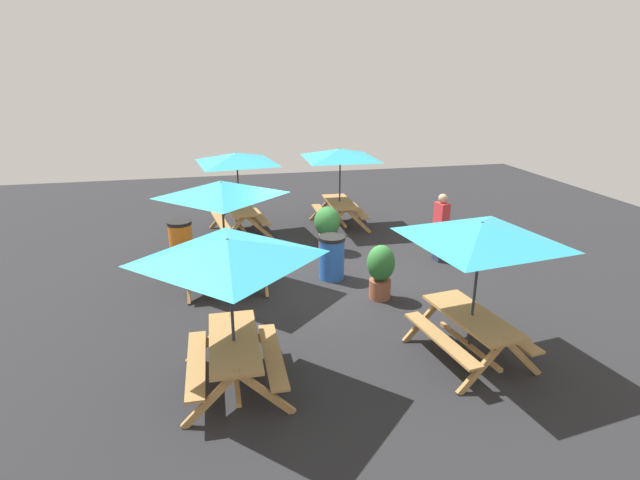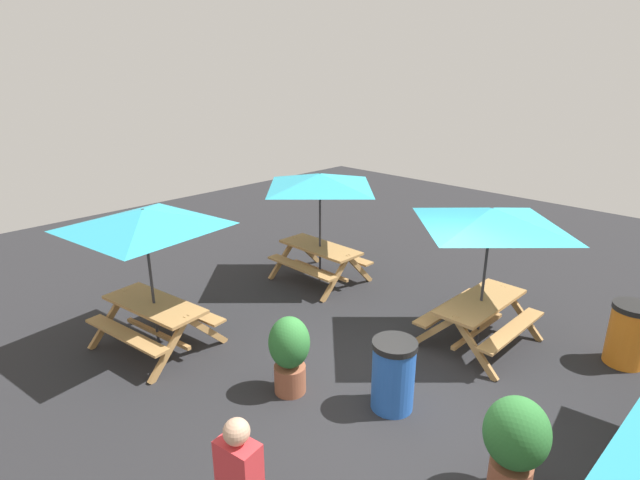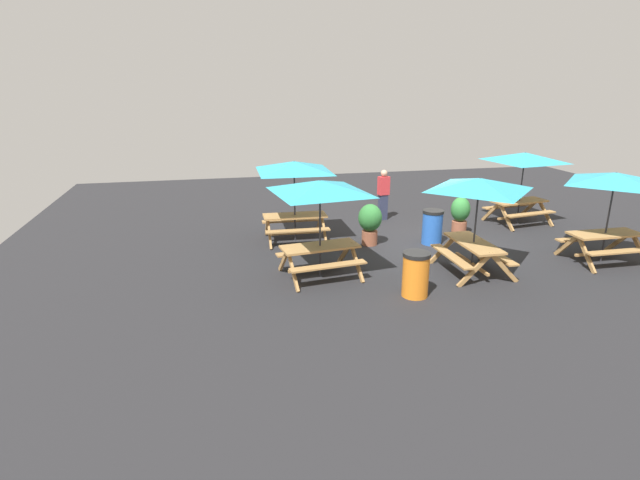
# 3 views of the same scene
# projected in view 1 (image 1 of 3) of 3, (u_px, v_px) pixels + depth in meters

# --- Properties ---
(ground_plane) EXTENTS (24.00, 24.00, 0.00)m
(ground_plane) POSITION_uv_depth(u_px,v_px,m) (318.00, 279.00, 11.12)
(ground_plane) COLOR #232326
(ground_plane) RESTS_ON ground
(picnic_table_0) EXTENTS (2.01, 2.01, 2.34)m
(picnic_table_0) POSITION_uv_depth(u_px,v_px,m) (229.00, 261.00, 6.75)
(picnic_table_0) COLOR #A87A44
(picnic_table_0) RESTS_ON ground
(picnic_table_1) EXTENTS (2.83, 2.83, 2.34)m
(picnic_table_1) POSITION_uv_depth(u_px,v_px,m) (340.00, 160.00, 14.24)
(picnic_table_1) COLOR #A87A44
(picnic_table_1) RESTS_ON ground
(picnic_table_2) EXTENTS (2.80, 2.80, 2.34)m
(picnic_table_2) POSITION_uv_depth(u_px,v_px,m) (237.00, 164.00, 13.56)
(picnic_table_2) COLOR #A87A44
(picnic_table_2) RESTS_ON ground
(picnic_table_3) EXTENTS (2.80, 2.80, 2.34)m
(picnic_table_3) POSITION_uv_depth(u_px,v_px,m) (480.00, 242.00, 7.48)
(picnic_table_3) COLOR #A87A44
(picnic_table_3) RESTS_ON ground
(picnic_table_4) EXTENTS (2.02, 2.02, 2.34)m
(picnic_table_4) POSITION_uv_depth(u_px,v_px,m) (222.00, 197.00, 10.10)
(picnic_table_4) COLOR #A87A44
(picnic_table_4) RESTS_ON ground
(trash_bin_blue) EXTENTS (0.59, 0.59, 0.98)m
(trash_bin_blue) POSITION_uv_depth(u_px,v_px,m) (332.00, 257.00, 11.04)
(trash_bin_blue) COLOR blue
(trash_bin_blue) RESTS_ON ground
(trash_bin_orange) EXTENTS (0.59, 0.59, 0.98)m
(trash_bin_orange) POSITION_uv_depth(u_px,v_px,m) (181.00, 240.00, 12.12)
(trash_bin_orange) COLOR orange
(trash_bin_orange) RESTS_ON ground
(potted_plant_0) EXTENTS (0.66, 0.66, 1.17)m
(potted_plant_0) POSITION_uv_depth(u_px,v_px,m) (327.00, 226.00, 12.66)
(potted_plant_0) COLOR #935138
(potted_plant_0) RESTS_ON ground
(potted_plant_1) EXTENTS (0.57, 0.57, 1.14)m
(potted_plant_1) POSITION_uv_depth(u_px,v_px,m) (381.00, 269.00, 10.02)
(potted_plant_1) COLOR #935138
(potted_plant_1) RESTS_ON ground
(person_standing) EXTENTS (0.39, 0.27, 1.67)m
(person_standing) POSITION_uv_depth(u_px,v_px,m) (441.00, 226.00, 11.93)
(person_standing) COLOR #2D334C
(person_standing) RESTS_ON ground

